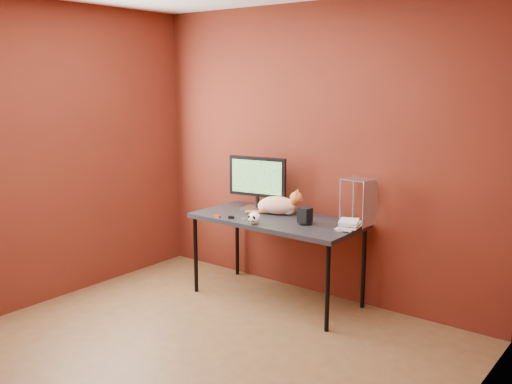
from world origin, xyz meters
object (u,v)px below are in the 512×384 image
Objects in this scene: book_stack at (343,179)px; cat at (278,205)px; desk at (277,224)px; monitor at (257,180)px; skull_mug at (254,218)px; speaker at (305,217)px.

cat is at bearing 173.41° from book_stack.
desk is 0.49m from monitor.
cat is at bearing 89.87° from skull_mug.
speaker is at bearing -5.94° from desk.
speaker is (0.31, -0.03, 0.12)m from desk.
skull_mug is at bearing -65.30° from monitor.
desk is at bearing 77.80° from skull_mug.
cat is at bearing -17.88° from monitor.
book_stack is (0.95, -0.12, 0.13)m from monitor.
speaker is (0.65, -0.19, -0.21)m from monitor.
monitor is 0.59m from skull_mug.
desk is at bearing -176.05° from book_stack.
cat is at bearing 163.35° from speaker.
monitor is at bearing 117.42° from skull_mug.
speaker is at bearing 30.23° from skull_mug.
skull_mug is 0.80m from book_stack.
book_stack is at bearing 18.88° from speaker.
monitor is 0.69× the size of book_stack.
cat is 0.42m from skull_mug.
book_stack reaches higher than skull_mug.
monitor is 0.71m from speaker.
cat reaches higher than skull_mug.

